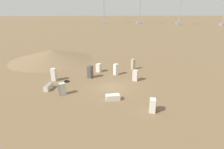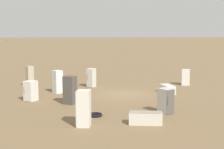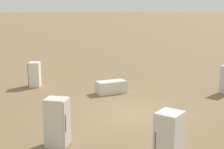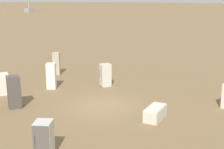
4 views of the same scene
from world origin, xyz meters
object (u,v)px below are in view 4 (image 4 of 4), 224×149
Objects in this scene: discarded_fridge_0 at (44,139)px; discarded_fridge_2 at (155,113)px; discarded_fridge_1 at (105,75)px; discarded_fridge_3 at (3,84)px; discarded_fridge_4 at (56,64)px; discarded_fridge_7 at (14,92)px; discarded_fridge_9 at (51,76)px.

discarded_fridge_0 is 6.55m from discarded_fridge_2.
discarded_fridge_1 reaches higher than discarded_fridge_2.
discarded_fridge_3 reaches higher than discarded_fridge_2.
discarded_fridge_2 is 1.21× the size of discarded_fridge_3.
discarded_fridge_4 reaches higher than discarded_fridge_2.
discarded_fridge_0 is 10.88m from discarded_fridge_1.
discarded_fridge_1 is at bearing 106.65° from discarded_fridge_7.
discarded_fridge_1 is 0.96× the size of discarded_fridge_2.
discarded_fridge_3 is (-4.66, -5.46, -0.12)m from discarded_fridge_1.
discarded_fridge_2 is at bearing -43.09° from discarded_fridge_9.
discarded_fridge_2 is 10.71m from discarded_fridge_3.
discarded_fridge_1 is 0.87× the size of discarded_fridge_7.
discarded_fridge_0 is at bearing -81.59° from discarded_fridge_4.
discarded_fridge_1 is at bearing -96.66° from discarded_fridge_3.
discarded_fridge_3 is at bearing -57.38° from discarded_fridge_0.
discarded_fridge_1 is 5.62m from discarded_fridge_4.
discarded_fridge_7 reaches higher than discarded_fridge_9.
discarded_fridge_2 is at bearing -136.62° from discarded_fridge_0.
discarded_fridge_1 is at bearing -97.63° from discarded_fridge_0.
discarded_fridge_4 is 4.30m from discarded_fridge_9.
discarded_fridge_0 is 0.83× the size of discarded_fridge_9.
discarded_fridge_2 is 8.31m from discarded_fridge_7.
discarded_fridge_1 is 7.08m from discarded_fridge_7.
discarded_fridge_4 reaches higher than discarded_fridge_9.
discarded_fridge_3 is (-10.59, -1.54, 0.38)m from discarded_fridge_2.
discarded_fridge_3 is 6.31m from discarded_fridge_4.
discarded_fridge_9 reaches higher than discarded_fridge_0.
discarded_fridge_2 is 12.43m from discarded_fridge_4.
discarded_fridge_2 is at bearing -137.92° from discarded_fridge_3.
discarded_fridge_4 is at bearing 152.19° from discarded_fridge_2.
discarded_fridge_1 is 1.16× the size of discarded_fridge_3.
discarded_fridge_4 is (-5.56, 0.77, 0.11)m from discarded_fridge_1.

